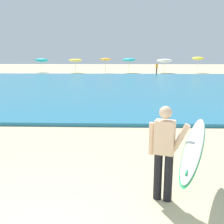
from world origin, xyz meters
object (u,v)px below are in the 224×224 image
beach_umbrella_3 (129,60)px  beach_umbrella_0 (41,60)px  beach_umbrella_2 (106,59)px  beach_umbrella_4 (164,61)px  beach_umbrella_5 (198,58)px  beach_umbrella_1 (75,60)px  beachgoer_near_row_left (157,68)px  surfer_with_board (179,147)px

beach_umbrella_3 → beach_umbrella_0: bearing=176.8°
beach_umbrella_2 → beach_umbrella_3: bearing=12.3°
beach_umbrella_3 → beach_umbrella_4: beach_umbrella_3 is taller
beach_umbrella_4 → beach_umbrella_5: (5.12, 0.54, 0.34)m
beach_umbrella_3 → beach_umbrella_1: bearing=177.9°
beach_umbrella_1 → beach_umbrella_3: size_ratio=0.94×
beach_umbrella_1 → beach_umbrella_4: bearing=0.1°
beach_umbrella_4 → beachgoer_near_row_left: 2.59m
surfer_with_board → beach_umbrella_4: size_ratio=1.22×
beach_umbrella_5 → beachgoer_near_row_left: beach_umbrella_5 is taller
beach_umbrella_0 → beach_umbrella_3: beach_umbrella_3 is taller
beach_umbrella_2 → beach_umbrella_5: (13.89, 1.62, 0.14)m
beach_umbrella_3 → surfer_with_board: bearing=-90.2°
beach_umbrella_5 → beach_umbrella_3: bearing=-175.3°
surfer_with_board → beach_umbrella_5: bearing=74.4°
beach_umbrella_0 → beach_umbrella_3: (13.43, -0.74, 0.10)m
surfer_with_board → beach_umbrella_0: size_ratio=1.27×
beach_umbrella_3 → beach_umbrella_2: bearing=-167.7°
beach_umbrella_2 → beach_umbrella_5: beach_umbrella_5 is taller
beach_umbrella_2 → beachgoer_near_row_left: size_ratio=1.40×
surfer_with_board → beachgoer_near_row_left: bearing=83.4°
beach_umbrella_0 → beach_umbrella_1: 5.34m
beach_umbrella_2 → beach_umbrella_4: (8.77, 1.08, -0.20)m
beach_umbrella_2 → beach_umbrella_0: bearing=171.4°
beach_umbrella_1 → surfer_with_board: bearing=-77.9°
surfer_with_board → beach_umbrella_0: (-13.30, 37.63, 0.83)m
beach_umbrella_0 → beach_umbrella_3: bearing=-3.2°
beach_umbrella_2 → beach_umbrella_5: bearing=6.7°
beach_umbrella_0 → beachgoer_near_row_left: bearing=-7.9°
surfer_with_board → beach_umbrella_1: (-7.98, 37.18, 0.85)m
beach_umbrella_4 → beach_umbrella_2: bearing=-173.0°
beach_umbrella_1 → beach_umbrella_3: 8.12m
beach_umbrella_2 → beach_umbrella_1: bearing=167.1°
beach_umbrella_1 → beach_umbrella_2: size_ratio=0.94×
beach_umbrella_1 → beach_umbrella_5: size_ratio=0.85×
beach_umbrella_1 → beach_umbrella_5: 18.54m
beach_umbrella_3 → beach_umbrella_4: (5.29, 0.32, -0.14)m
beachgoer_near_row_left → beach_umbrella_5: bearing=21.2°
surfer_with_board → beach_umbrella_2: size_ratio=1.26×
beach_umbrella_0 → beach_umbrella_2: beach_umbrella_2 is taller
beach_umbrella_0 → beach_umbrella_5: 23.85m
beach_umbrella_3 → beach_umbrella_5: beach_umbrella_5 is taller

